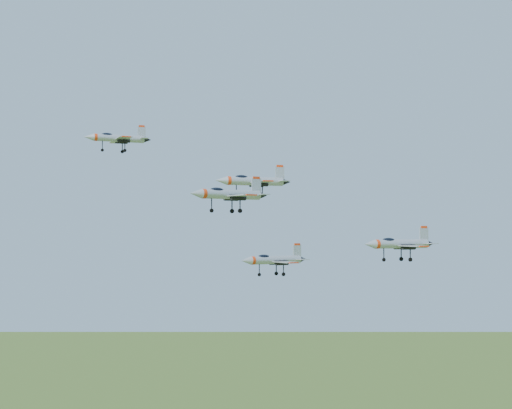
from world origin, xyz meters
TOP-DOWN VIEW (x-y plane):
  - jet_lead at (-12.63, 13.42)m, footprint 10.65×8.87m
  - jet_left_high at (3.04, -1.98)m, footprint 11.89×9.95m
  - jet_right_high at (-7.56, -14.64)m, footprint 11.19×9.22m
  - jet_left_low at (12.62, 7.93)m, footprint 12.73×10.43m
  - jet_right_low at (21.87, -12.63)m, footprint 12.49×10.36m

SIDE VIEW (x-z plane):
  - jet_left_low at x=12.62m, z-range 137.79..141.21m
  - jet_right_low at x=21.87m, z-range 140.78..144.11m
  - jet_right_high at x=-7.56m, z-range 147.48..150.47m
  - jet_left_high at x=3.04m, z-range 150.14..153.32m
  - jet_lead at x=-12.63m, z-range 157.40..160.25m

